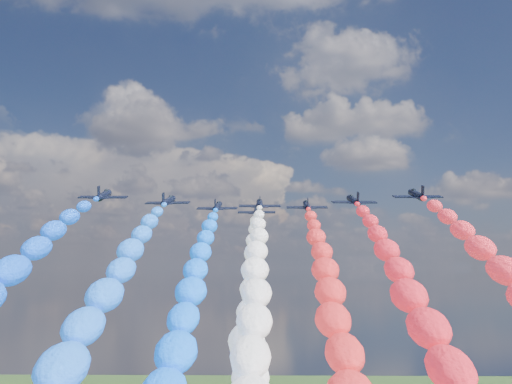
# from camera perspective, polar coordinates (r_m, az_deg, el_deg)

# --- Properties ---
(jet_0) EXTENTS (10.27, 13.65, 5.94)m
(jet_0) POSITION_cam_1_polar(r_m,az_deg,el_deg) (125.81, -14.25, -0.31)
(jet_0) COLOR black
(jet_1) EXTENTS (10.46, 13.79, 5.94)m
(jet_1) POSITION_cam_1_polar(r_m,az_deg,el_deg) (133.83, -8.32, -0.86)
(jet_1) COLOR black
(trail_1) EXTENTS (6.41, 103.51, 49.99)m
(trail_1) POSITION_cam_1_polar(r_m,az_deg,el_deg) (80.84, -14.96, -13.00)
(trail_1) COLOR blue
(jet_2) EXTENTS (10.01, 13.47, 5.94)m
(jet_2) POSITION_cam_1_polar(r_m,az_deg,el_deg) (144.88, -3.68, -1.40)
(jet_2) COLOR black
(trail_2) EXTENTS (6.41, 103.51, 49.99)m
(trail_2) POSITION_cam_1_polar(r_m,az_deg,el_deg) (90.99, -6.64, -12.52)
(trail_2) COLOR #0A60FF
(jet_3) EXTENTS (9.91, 13.40, 5.94)m
(jet_3) POSITION_cam_1_polar(r_m,az_deg,el_deg) (139.13, 0.35, -1.17)
(jet_3) COLOR black
(trail_3) EXTENTS (6.41, 103.51, 49.99)m
(trail_3) POSITION_cam_1_polar(r_m,az_deg,el_deg) (84.95, -0.07, -12.95)
(trail_3) COLOR white
(jet_4) EXTENTS (9.65, 13.21, 5.94)m
(jet_4) POSITION_cam_1_polar(r_m,az_deg,el_deg) (154.89, 0.07, -1.79)
(jet_4) COLOR black
(trail_4) EXTENTS (6.41, 103.51, 49.99)m
(trail_4) POSITION_cam_1_polar(r_m,az_deg,el_deg) (100.73, -0.46, -12.05)
(trail_4) COLOR white
(jet_5) EXTENTS (9.74, 13.27, 5.94)m
(jet_5) POSITION_cam_1_polar(r_m,az_deg,el_deg) (142.77, 4.84, -1.30)
(jet_5) COLOR black
(trail_5) EXTENTS (6.41, 103.51, 49.99)m
(trail_5) POSITION_cam_1_polar(r_m,az_deg,el_deg) (88.78, 7.34, -12.64)
(trail_5) COLOR red
(jet_6) EXTENTS (10.42, 13.76, 5.94)m
(jet_6) POSITION_cam_1_polar(r_m,az_deg,el_deg) (132.91, 9.24, -0.79)
(jet_6) COLOR black
(trail_6) EXTENTS (6.41, 103.51, 49.99)m
(trail_6) POSITION_cam_1_polar(r_m,az_deg,el_deg) (79.66, 15.22, -13.08)
(trail_6) COLOR red
(jet_7) EXTENTS (9.74, 13.27, 5.94)m
(jet_7) POSITION_cam_1_polar(r_m,az_deg,el_deg) (125.43, 15.00, -0.26)
(jet_7) COLOR black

